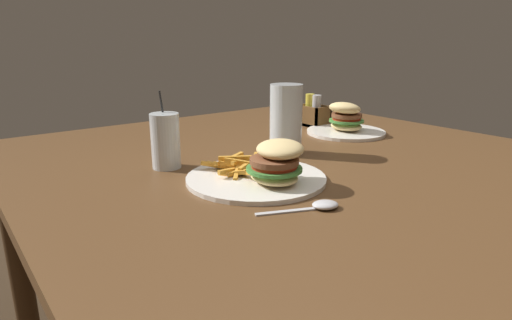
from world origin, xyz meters
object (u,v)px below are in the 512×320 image
meal_plate_near (264,170)px  condiment_caddy (313,114)px  juice_glass (166,143)px  meal_plate_far (346,123)px  spoon (321,205)px  beer_glass (287,121)px

meal_plate_near → condiment_caddy: size_ratio=2.80×
juice_glass → meal_plate_far: bearing=89.6°
spoon → meal_plate_far: 0.67m
meal_plate_near → beer_glass: 0.27m
meal_plate_near → beer_glass: beer_glass is taller
spoon → meal_plate_far: (-0.41, 0.53, 0.03)m
juice_glass → condiment_caddy: 0.67m
meal_plate_far → condiment_caddy: condiment_caddy is taller
juice_glass → condiment_caddy: bearing=103.7°
spoon → condiment_caddy: bearing=69.0°
beer_glass → meal_plate_near: bearing=-51.9°
beer_glass → condiment_caddy: 0.41m
juice_glass → meal_plate_near: bearing=26.5°
juice_glass → meal_plate_far: (0.00, 0.64, -0.03)m
meal_plate_near → meal_plate_far: size_ratio=1.22×
meal_plate_far → condiment_caddy: 0.16m
condiment_caddy → meal_plate_near: bearing=-53.9°
meal_plate_near → juice_glass: bearing=-153.5°
beer_glass → meal_plate_far: size_ratio=0.73×
beer_glass → spoon: 0.41m
spoon → meal_plate_far: meal_plate_far is taller
condiment_caddy → juice_glass: bearing=-76.3°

